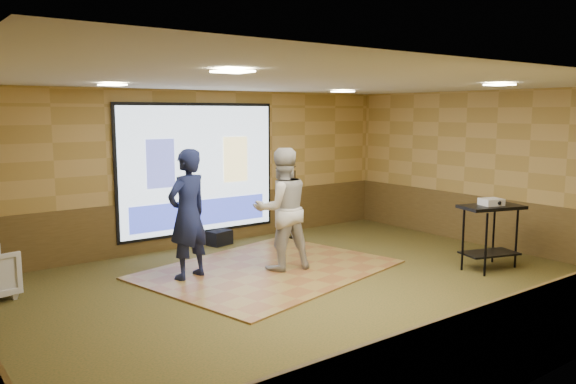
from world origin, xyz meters
TOP-DOWN VIEW (x-y plane):
  - ground at (0.00, 0.00)m, footprint 9.00×9.00m
  - room_shell at (0.00, 0.00)m, footprint 9.04×7.04m
  - wainscot_back at (0.00, 3.48)m, footprint 9.00×0.04m
  - wainscot_front at (0.00, -3.48)m, footprint 9.00×0.04m
  - wainscot_right at (4.48, 0.00)m, footprint 0.04×7.00m
  - projector_screen at (0.00, 3.44)m, footprint 3.32×0.06m
  - downlight_nw at (-2.20, 1.80)m, footprint 0.32×0.32m
  - downlight_ne at (2.20, 1.80)m, footprint 0.32×0.32m
  - downlight_sw at (-2.20, -1.50)m, footprint 0.32×0.32m
  - downlight_se at (2.20, -1.50)m, footprint 0.32×0.32m
  - dance_floor at (0.06, 1.19)m, footprint 4.39×3.71m
  - player_left at (-1.21, 1.53)m, footprint 0.84×0.67m
  - player_right at (0.25, 1.07)m, footprint 1.11×0.95m
  - av_table at (3.06, -0.92)m, footprint 1.02×0.54m
  - projector at (3.06, -0.90)m, footprint 0.40×0.37m
  - mic_stand at (1.82, 2.86)m, footprint 0.60×0.24m
  - duffel_bag at (0.32, 3.25)m, footprint 0.51×0.40m

SIDE VIEW (x-z plane):
  - ground at x=0.00m, z-range 0.00..0.00m
  - dance_floor at x=0.06m, z-range 0.00..0.03m
  - duffel_bag at x=0.32m, z-range 0.00..0.28m
  - wainscot_back at x=0.00m, z-range 0.00..0.95m
  - wainscot_front at x=0.00m, z-range 0.00..0.95m
  - wainscot_right at x=4.48m, z-range 0.00..0.95m
  - mic_stand at x=1.82m, z-range -0.27..1.25m
  - av_table at x=3.06m, z-range 0.24..1.31m
  - player_right at x=0.25m, z-range 0.03..2.02m
  - player_left at x=-1.21m, z-range 0.03..2.04m
  - projector at x=3.06m, z-range 1.07..1.18m
  - projector_screen at x=0.00m, z-range 0.21..2.73m
  - room_shell at x=0.00m, z-range 0.58..3.60m
  - downlight_nw at x=-2.20m, z-range 2.96..2.98m
  - downlight_ne at x=2.20m, z-range 2.96..2.98m
  - downlight_sw at x=-2.20m, z-range 2.96..2.98m
  - downlight_se at x=2.20m, z-range 2.96..2.98m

